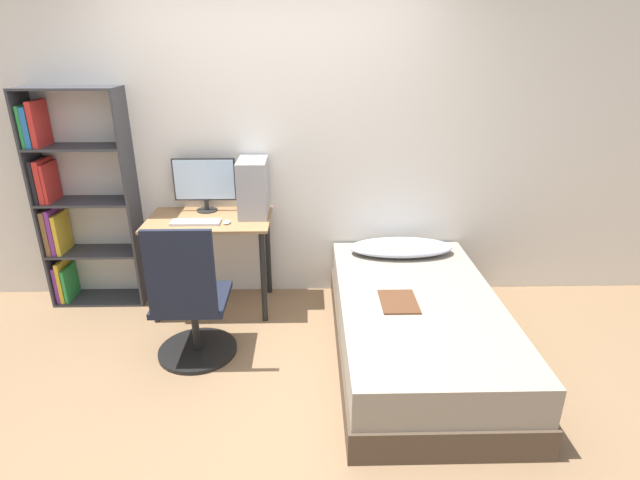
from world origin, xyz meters
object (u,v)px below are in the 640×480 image
object	(u,v)px
bed	(417,326)
pc_tower	(253,188)
office_chair	(191,310)
keyboard	(196,222)
monitor	(205,182)
bookshelf	(70,202)

from	to	relation	value
bed	pc_tower	world-z (taller)	pc_tower
office_chair	keyboard	size ratio (longest dim) A/B	2.74
monitor	keyboard	size ratio (longest dim) A/B	1.34
bookshelf	monitor	size ratio (longest dim) A/B	3.53
pc_tower	keyboard	bearing A→B (deg)	-154.13
monitor	pc_tower	xyz separation A→B (m)	(0.39, -0.10, -0.02)
keyboard	pc_tower	bearing A→B (deg)	25.87
pc_tower	office_chair	bearing A→B (deg)	-114.05
office_chair	monitor	distance (m)	1.11
bookshelf	pc_tower	bearing A→B (deg)	-2.10
bookshelf	monitor	xyz separation A→B (m)	(1.06, 0.05, 0.15)
office_chair	monitor	bearing A→B (deg)	91.81
bookshelf	keyboard	world-z (taller)	bookshelf
keyboard	bed	bearing A→B (deg)	-20.42
monitor	keyboard	xyz separation A→B (m)	(-0.03, -0.30, -0.23)
bed	pc_tower	bearing A→B (deg)	145.73
bed	pc_tower	distance (m)	1.61
office_chair	pc_tower	xyz separation A→B (m)	(0.36, 0.82, 0.61)
keyboard	monitor	bearing A→B (deg)	84.58
bookshelf	office_chair	distance (m)	1.48
office_chair	keyboard	bearing A→B (deg)	95.39
office_chair	keyboard	xyz separation A→B (m)	(-0.06, 0.61, 0.40)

